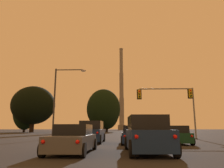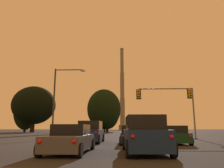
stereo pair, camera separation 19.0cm
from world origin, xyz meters
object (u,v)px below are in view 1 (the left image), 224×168
at_px(street_lamp, 60,94).
at_px(smokestack, 122,97).
at_px(hatchback_center_lane_front, 133,136).
at_px(suv_left_lane_front, 92,132).
at_px(hatchback_right_lane_front, 175,136).
at_px(sedan_left_lane_second, 73,139).
at_px(suv_center_lane_second, 147,135).
at_px(traffic_light_overhead_right, 174,99).

relative_size(street_lamp, smokestack, 0.14).
height_order(hatchback_center_lane_front, suv_left_lane_front, suv_left_lane_front).
bearing_deg(hatchback_right_lane_front, smokestack, 88.77).
height_order(suv_left_lane_front, sedan_left_lane_second, suv_left_lane_front).
relative_size(sedan_left_lane_second, suv_center_lane_second, 0.96).
distance_m(suv_center_lane_second, street_lamp, 17.55).
distance_m(street_lamp, smokestack, 134.10).
height_order(traffic_light_overhead_right, street_lamp, street_lamp).
bearing_deg(street_lamp, suv_center_lane_second, -59.21).
distance_m(hatchback_center_lane_front, sedan_left_lane_second, 7.17).
relative_size(suv_center_lane_second, traffic_light_overhead_right, 0.71).
bearing_deg(hatchback_center_lane_front, traffic_light_overhead_right, 57.23).
xyz_separation_m(traffic_light_overhead_right, smokestack, (-5.20, 132.24, 19.28)).
distance_m(suv_center_lane_second, smokestack, 148.90).
bearing_deg(street_lamp, hatchback_right_lane_front, -34.41).
height_order(hatchback_center_lane_front, sedan_left_lane_second, hatchback_center_lane_front).
bearing_deg(suv_left_lane_front, traffic_light_overhead_right, 37.60).
relative_size(suv_center_lane_second, smokestack, 0.08).
xyz_separation_m(suv_center_lane_second, traffic_light_overhead_right, (5.19, 14.86, 3.79)).
bearing_deg(street_lamp, traffic_light_overhead_right, 1.12).
distance_m(sedan_left_lane_second, suv_center_lane_second, 3.81).
bearing_deg(traffic_light_overhead_right, suv_left_lane_front, -143.00).
bearing_deg(suv_left_lane_front, street_lamp, 126.96).
distance_m(sedan_left_lane_second, smokestack, 148.98).
bearing_deg(hatchback_center_lane_front, hatchback_right_lane_front, 4.95).
distance_m(hatchback_right_lane_front, smokestack, 142.48).
xyz_separation_m(suv_left_lane_front, suv_center_lane_second, (3.87, -8.03, 0.00)).
relative_size(suv_left_lane_front, street_lamp, 0.58).
height_order(suv_center_lane_second, smokestack, smokestack).
height_order(sedan_left_lane_second, hatchback_right_lane_front, hatchback_right_lane_front).
distance_m(hatchback_center_lane_front, street_lamp, 12.63).
height_order(sedan_left_lane_second, traffic_light_overhead_right, traffic_light_overhead_right).
bearing_deg(suv_center_lane_second, street_lamp, 119.34).
bearing_deg(hatchback_right_lane_front, suv_center_lane_second, -117.03).
relative_size(hatchback_right_lane_front, suv_center_lane_second, 0.84).
bearing_deg(hatchback_right_lane_front, suv_left_lane_front, 165.56).
distance_m(hatchback_center_lane_front, hatchback_right_lane_front, 3.39).
height_order(traffic_light_overhead_right, smokestack, smokestack).
bearing_deg(hatchback_center_lane_front, sedan_left_lane_second, -118.36).
bearing_deg(smokestack, sedan_left_lane_second, -91.47).
bearing_deg(hatchback_center_lane_front, suv_center_lane_second, -86.42).
bearing_deg(traffic_light_overhead_right, suv_center_lane_second, -109.26).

